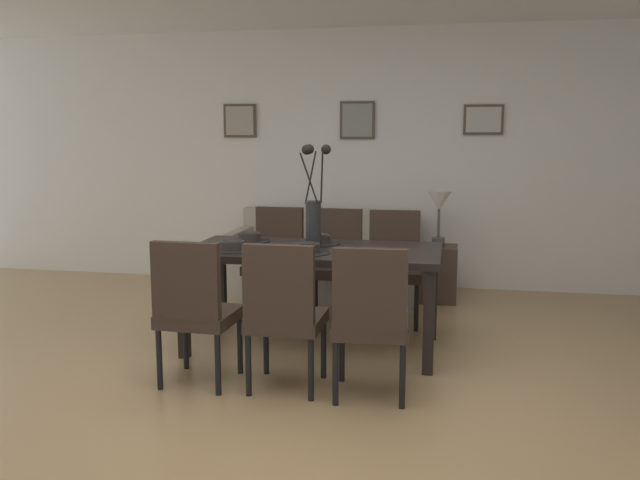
# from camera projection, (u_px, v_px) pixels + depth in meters

# --- Properties ---
(ground_plane) EXTENTS (9.00, 9.00, 0.00)m
(ground_plane) POSITION_uv_depth(u_px,v_px,m) (300.00, 402.00, 3.90)
(ground_plane) COLOR tan
(back_wall_panel) EXTENTS (9.00, 0.10, 2.60)m
(back_wall_panel) POSITION_uv_depth(u_px,v_px,m) (370.00, 159.00, 6.85)
(back_wall_panel) COLOR silver
(back_wall_panel) RESTS_ON ground
(dining_table) EXTENTS (1.80, 0.89, 0.74)m
(dining_table) POSITION_uv_depth(u_px,v_px,m) (313.00, 259.00, 4.80)
(dining_table) COLOR black
(dining_table) RESTS_ON ground
(dining_chair_near_left) EXTENTS (0.46, 0.46, 0.92)m
(dining_chair_near_left) POSITION_uv_depth(u_px,v_px,m) (194.00, 305.00, 4.08)
(dining_chair_near_left) COLOR #33261E
(dining_chair_near_left) RESTS_ON ground
(dining_chair_near_right) EXTENTS (0.46, 0.46, 0.92)m
(dining_chair_near_right) POSITION_uv_depth(u_px,v_px,m) (276.00, 256.00, 5.77)
(dining_chair_near_right) COLOR #33261E
(dining_chair_near_right) RESTS_ON ground
(dining_chair_far_left) EXTENTS (0.44, 0.44, 0.92)m
(dining_chair_far_left) POSITION_uv_depth(u_px,v_px,m) (284.00, 309.00, 3.99)
(dining_chair_far_left) COLOR #33261E
(dining_chair_far_left) RESTS_ON ground
(dining_chair_far_right) EXTENTS (0.45, 0.45, 0.92)m
(dining_chair_far_right) POSITION_uv_depth(u_px,v_px,m) (335.00, 258.00, 5.65)
(dining_chair_far_right) COLOR #33261E
(dining_chair_far_right) RESTS_ON ground
(dining_chair_mid_left) EXTENTS (0.47, 0.47, 0.92)m
(dining_chair_mid_left) POSITION_uv_depth(u_px,v_px,m) (371.00, 315.00, 3.87)
(dining_chair_mid_left) COLOR #33261E
(dining_chair_mid_left) RESTS_ON ground
(dining_chair_mid_right) EXTENTS (0.47, 0.47, 0.92)m
(dining_chair_mid_right) POSITION_uv_depth(u_px,v_px,m) (394.00, 261.00, 5.52)
(dining_chair_mid_right) COLOR #33261E
(dining_chair_mid_right) RESTS_ON ground
(centerpiece_vase) EXTENTS (0.21, 0.23, 0.73)m
(centerpiece_vase) POSITION_uv_depth(u_px,v_px,m) (314.00, 209.00, 4.74)
(centerpiece_vase) COLOR #232326
(centerpiece_vase) RESTS_ON dining_table
(placemat_near_left) EXTENTS (0.32, 0.32, 0.01)m
(placemat_near_left) POSITION_uv_depth(u_px,v_px,m) (232.00, 250.00, 4.69)
(placemat_near_left) COLOR black
(placemat_near_left) RESTS_ON dining_table
(bowl_near_left) EXTENTS (0.17, 0.17, 0.07)m
(bowl_near_left) POSITION_uv_depth(u_px,v_px,m) (232.00, 245.00, 4.69)
(bowl_near_left) COLOR #2D2826
(bowl_near_left) RESTS_ON dining_table
(placemat_near_right) EXTENTS (0.32, 0.32, 0.01)m
(placemat_near_right) POSITION_uv_depth(u_px,v_px,m) (249.00, 241.00, 5.08)
(placemat_near_right) COLOR black
(placemat_near_right) RESTS_ON dining_table
(bowl_near_right) EXTENTS (0.17, 0.17, 0.07)m
(bowl_near_right) POSITION_uv_depth(u_px,v_px,m) (249.00, 236.00, 5.08)
(bowl_near_right) COLOR #2D2826
(bowl_near_right) RESTS_ON dining_table
(placemat_far_left) EXTENTS (0.32, 0.32, 0.01)m
(placemat_far_left) POSITION_uv_depth(u_px,v_px,m) (307.00, 252.00, 4.59)
(placemat_far_left) COLOR black
(placemat_far_left) RESTS_ON dining_table
(bowl_far_left) EXTENTS (0.17, 0.17, 0.07)m
(bowl_far_left) POSITION_uv_depth(u_px,v_px,m) (307.00, 247.00, 4.58)
(bowl_far_left) COLOR #2D2826
(bowl_far_left) RESTS_ON dining_table
(placemat_far_right) EXTENTS (0.32, 0.32, 0.01)m
(placemat_far_right) POSITION_uv_depth(u_px,v_px,m) (319.00, 243.00, 4.98)
(placemat_far_right) COLOR black
(placemat_far_right) RESTS_ON dining_table
(bowl_far_right) EXTENTS (0.17, 0.17, 0.07)m
(bowl_far_right) POSITION_uv_depth(u_px,v_px,m) (319.00, 238.00, 4.97)
(bowl_far_right) COLOR #2D2826
(bowl_far_right) RESTS_ON dining_table
(sofa) EXTENTS (1.79, 0.84, 0.80)m
(sofa) POSITION_uv_depth(u_px,v_px,m) (325.00, 265.00, 6.54)
(sofa) COLOR #A89E8E
(sofa) RESTS_ON ground
(side_table) EXTENTS (0.36, 0.36, 0.52)m
(side_table) POSITION_uv_depth(u_px,v_px,m) (437.00, 273.00, 6.25)
(side_table) COLOR #3D2D23
(side_table) RESTS_ON ground
(table_lamp) EXTENTS (0.22, 0.22, 0.51)m
(table_lamp) POSITION_uv_depth(u_px,v_px,m) (439.00, 206.00, 6.16)
(table_lamp) COLOR #4C4C51
(table_lamp) RESTS_ON side_table
(framed_picture_left) EXTENTS (0.35, 0.03, 0.34)m
(framed_picture_left) POSITION_uv_depth(u_px,v_px,m) (240.00, 121.00, 6.98)
(framed_picture_left) COLOR #473828
(framed_picture_center) EXTENTS (0.35, 0.03, 0.38)m
(framed_picture_center) POSITION_uv_depth(u_px,v_px,m) (357.00, 120.00, 6.74)
(framed_picture_center) COLOR #473828
(framed_picture_right) EXTENTS (0.38, 0.03, 0.29)m
(framed_picture_right) POSITION_uv_depth(u_px,v_px,m) (483.00, 120.00, 6.50)
(framed_picture_right) COLOR #473828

